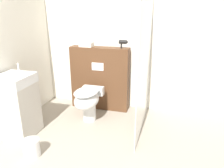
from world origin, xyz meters
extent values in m
cube|color=silver|center=(0.00, 2.35, 1.25)|extent=(8.00, 0.06, 2.50)
cube|color=#51331E|center=(-0.27, 2.13, 0.59)|extent=(1.10, 0.24, 1.18)
cube|color=white|center=(-0.27, 2.01, 0.85)|extent=(0.22, 0.01, 0.14)
cube|color=silver|center=(0.63, 1.59, 1.07)|extent=(0.01, 1.44, 2.14)
sphere|color=#B2B2B7|center=(0.63, 0.90, 1.03)|extent=(0.04, 0.04, 0.04)
cylinder|color=white|center=(-0.28, 1.57, 0.20)|extent=(0.22, 0.22, 0.39)
ellipsoid|color=white|center=(-0.28, 1.47, 0.42)|extent=(0.38, 0.57, 0.27)
ellipsoid|color=white|center=(-0.28, 1.47, 0.57)|extent=(0.37, 0.56, 0.02)
cube|color=white|center=(-0.28, 1.79, 0.47)|extent=(0.37, 0.12, 0.15)
cube|color=beige|center=(-1.14, 0.87, 0.41)|extent=(0.47, 0.50, 0.81)
cube|color=white|center=(-1.14, 0.87, 0.88)|extent=(0.48, 0.51, 0.14)
cylinder|color=silver|center=(-1.14, 1.01, 1.02)|extent=(0.02, 0.02, 0.14)
cylinder|color=black|center=(0.17, 2.12, 1.30)|extent=(0.13, 0.07, 0.07)
cone|color=black|center=(0.25, 2.12, 1.30)|extent=(0.03, 0.06, 0.06)
cylinder|color=black|center=(0.14, 2.12, 1.24)|extent=(0.03, 0.03, 0.11)
cube|color=white|center=(-0.52, 2.13, 1.23)|extent=(0.24, 0.17, 0.08)
cylinder|color=silver|center=(-0.66, 0.44, 0.11)|extent=(0.22, 0.22, 0.23)
cylinder|color=silver|center=(-0.66, 0.44, 0.23)|extent=(0.22, 0.22, 0.01)
camera|label=1|loc=(1.01, -1.60, 1.85)|focal=35.00mm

